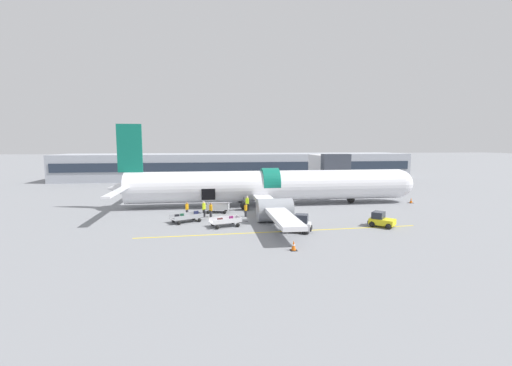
{
  "coord_description": "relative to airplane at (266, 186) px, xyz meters",
  "views": [
    {
      "loc": [
        -7.63,
        -39.57,
        8.22
      ],
      "look_at": [
        -1.39,
        3.48,
        3.21
      ],
      "focal_mm": 24.0,
      "sensor_mm": 36.0,
      "label": 1
    }
  ],
  "objects": [
    {
      "name": "airplane",
      "position": [
        0.0,
        0.0,
        0.0
      ],
      "size": [
        41.29,
        38.24,
        10.65
      ],
      "color": "silver",
      "rests_on": "ground_plane"
    },
    {
      "name": "baggage_cart_empty",
      "position": [
        -6.02,
        -11.1,
        -2.1
      ],
      "size": [
        4.01,
        2.39,
        0.97
      ],
      "color": "silver",
      "rests_on": "ground_plane"
    },
    {
      "name": "ground_plane",
      "position": [
        -0.22,
        -5.04,
        -2.56
      ],
      "size": [
        500.0,
        500.0,
        0.0
      ],
      "primitive_type": "plane",
      "color": "gray"
    },
    {
      "name": "baggage_cart_queued",
      "position": [
        -9.99,
        -8.57,
        -2.08
      ],
      "size": [
        4.05,
        2.77,
        1.01
      ],
      "color": "#999BA0",
      "rests_on": "ground_plane"
    },
    {
      "name": "ground_crew_driver",
      "position": [
        -3.55,
        -6.87,
        -1.75
      ],
      "size": [
        0.39,
        0.54,
        1.53
      ],
      "color": "#2D2D33",
      "rests_on": "ground_plane"
    },
    {
      "name": "terminal_strip",
      "position": [
        -0.22,
        36.87,
        0.36
      ],
      "size": [
        80.82,
        13.1,
        5.84
      ],
      "color": "#9EA3AD",
      "rests_on": "ground_plane"
    },
    {
      "name": "safety_cone_wingtip",
      "position": [
        0.91,
        -9.11,
        -2.2
      ],
      "size": [
        0.45,
        0.45,
        0.76
      ],
      "color": "black",
      "rests_on": "ground_plane"
    },
    {
      "name": "safety_cone_nose",
      "position": [
        20.26,
        -1.25,
        -2.22
      ],
      "size": [
        0.58,
        0.58,
        0.72
      ],
      "color": "black",
      "rests_on": "ground_plane"
    },
    {
      "name": "ground_crew_helper",
      "position": [
        -2.99,
        -3.5,
        -1.6
      ],
      "size": [
        0.58,
        0.58,
        1.82
      ],
      "color": "black",
      "rests_on": "ground_plane"
    },
    {
      "name": "baggage_tug_lead",
      "position": [
        0.46,
        -14.34,
        -1.84
      ],
      "size": [
        3.01,
        2.36,
        1.72
      ],
      "color": "silver",
      "rests_on": "ground_plane"
    },
    {
      "name": "ground_crew_supervisor",
      "position": [
        -10.14,
        -5.53,
        -1.71
      ],
      "size": [
        0.49,
        0.55,
        1.61
      ],
      "color": "#2D2D33",
      "rests_on": "ground_plane"
    },
    {
      "name": "safety_cone_engine_left",
      "position": [
        -1.28,
        -19.6,
        -2.18
      ],
      "size": [
        0.52,
        0.52,
        0.8
      ],
      "color": "black",
      "rests_on": "ground_plane"
    },
    {
      "name": "ground_crew_loader_b",
      "position": [
        -8.23,
        -6.03,
        -1.64
      ],
      "size": [
        0.54,
        0.58,
        1.74
      ],
      "color": "#2D2D33",
      "rests_on": "ground_plane"
    },
    {
      "name": "baggage_cart_loading",
      "position": [
        -6.55,
        -3.97,
        -2.05
      ],
      "size": [
        3.75,
        2.3,
        1.05
      ],
      "color": "#B7BABF",
      "rests_on": "ground_plane"
    },
    {
      "name": "baggage_tug_mid",
      "position": [
        9.29,
        -13.37,
        -1.94
      ],
      "size": [
        2.73,
        2.71,
        1.47
      ],
      "color": "yellow",
      "rests_on": "ground_plane"
    },
    {
      "name": "ground_crew_loader_a",
      "position": [
        -7.46,
        -6.55,
        -1.7
      ],
      "size": [
        0.49,
        0.56,
        1.64
      ],
      "color": "#2D2D33",
      "rests_on": "ground_plane"
    },
    {
      "name": "apron_marking_line",
      "position": [
        -0.81,
        -13.89,
        -2.55
      ],
      "size": [
        27.07,
        1.02,
        0.01
      ],
      "color": "yellow",
      "rests_on": "ground_plane"
    },
    {
      "name": "jet_bridge_stub",
      "position": [
        10.66,
        5.71,
        2.3
      ],
      "size": [
        4.0,
        9.27,
        6.74
      ],
      "color": "#4C4C51",
      "rests_on": "ground_plane"
    }
  ]
}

